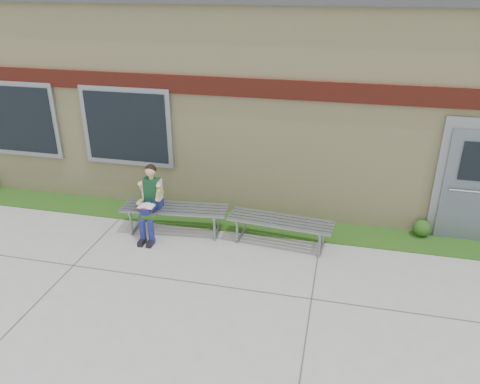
# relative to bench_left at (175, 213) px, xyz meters

# --- Properties ---
(ground) EXTENTS (80.00, 80.00, 0.00)m
(ground) POSITION_rel_bench_left_xyz_m (1.72, -2.00, -0.40)
(ground) COLOR #9E9E99
(ground) RESTS_ON ground
(grass_strip) EXTENTS (16.00, 0.80, 0.02)m
(grass_strip) POSITION_rel_bench_left_xyz_m (1.72, 0.60, -0.39)
(grass_strip) COLOR #1D4713
(grass_strip) RESTS_ON ground
(school_building) EXTENTS (16.20, 6.22, 4.20)m
(school_building) POSITION_rel_bench_left_xyz_m (1.72, 3.99, 1.71)
(school_building) COLOR beige
(school_building) RESTS_ON ground
(bench_left) EXTENTS (2.02, 0.75, 0.51)m
(bench_left) POSITION_rel_bench_left_xyz_m (0.00, 0.00, 0.00)
(bench_left) COLOR gray
(bench_left) RESTS_ON ground
(bench_right) EXTENTS (1.92, 0.70, 0.49)m
(bench_right) POSITION_rel_bench_left_xyz_m (2.00, 0.00, -0.02)
(bench_right) COLOR gray
(bench_right) RESTS_ON ground
(girl) EXTENTS (0.46, 0.77, 1.37)m
(girl) POSITION_rel_bench_left_xyz_m (-0.38, -0.20, 0.34)
(girl) COLOR navy
(girl) RESTS_ON ground
(shrub_mid) EXTENTS (0.39, 0.39, 0.39)m
(shrub_mid) POSITION_rel_bench_left_xyz_m (-0.90, 0.85, -0.18)
(shrub_mid) COLOR #1D4713
(shrub_mid) RESTS_ON grass_strip
(shrub_east) EXTENTS (0.32, 0.32, 0.32)m
(shrub_east) POSITION_rel_bench_left_xyz_m (4.54, 0.85, -0.22)
(shrub_east) COLOR #1D4713
(shrub_east) RESTS_ON grass_strip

